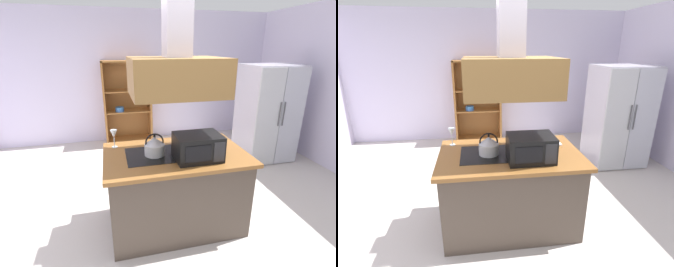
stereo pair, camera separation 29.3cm
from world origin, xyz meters
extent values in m
plane|color=#BDB5AE|center=(0.00, 0.00, 0.00)|extent=(7.80, 7.80, 0.00)
cube|color=silver|center=(0.00, 3.00, 1.35)|extent=(6.00, 0.12, 2.70)
cube|color=#483C32|center=(0.05, -0.06, 0.43)|extent=(1.44, 0.87, 0.86)
cube|color=brown|center=(0.05, -0.06, 0.88)|extent=(1.52, 0.95, 0.04)
cube|color=black|center=(-0.18, -0.06, 0.90)|extent=(0.60, 0.48, 0.00)
cube|color=brown|center=(0.05, -0.06, 1.71)|extent=(0.90, 0.70, 0.36)
cube|color=#BBB4C3|center=(0.05, -0.06, 2.29)|extent=(0.24, 0.24, 0.81)
cube|color=#BCB8C6|center=(2.13, 1.37, 0.85)|extent=(0.90, 0.72, 1.70)
cube|color=#B9BDC0|center=(1.91, 0.99, 0.85)|extent=(0.44, 0.03, 1.66)
cube|color=#B2B6C0|center=(2.36, 0.99, 0.85)|extent=(0.44, 0.03, 1.66)
cylinder|color=#4C4C51|center=(2.09, 0.96, 0.94)|extent=(0.02, 0.02, 0.40)
cylinder|color=#4C4C51|center=(2.17, 0.96, 0.94)|extent=(0.02, 0.02, 0.40)
cube|color=#925C2B|center=(-0.71, 2.74, 0.86)|extent=(0.04, 0.40, 1.72)
cube|color=#925C2B|center=(0.23, 2.74, 0.86)|extent=(0.04, 0.40, 1.72)
cube|color=#925C2B|center=(-0.24, 2.74, 1.71)|extent=(0.98, 0.40, 0.03)
cube|color=#925C2B|center=(-0.24, 2.74, 0.04)|extent=(0.98, 0.40, 0.08)
cube|color=#925C2B|center=(-0.24, 2.93, 0.86)|extent=(0.98, 0.02, 1.72)
cube|color=#925C2B|center=(-0.24, 2.74, 0.69)|extent=(0.90, 0.36, 0.02)
cube|color=#925C2B|center=(-0.24, 2.74, 1.12)|extent=(0.90, 0.36, 0.02)
cylinder|color=#3966AA|center=(-0.41, 2.69, 0.73)|extent=(0.18, 0.18, 0.05)
cylinder|color=#3169A3|center=(-0.41, 2.69, 0.77)|extent=(0.17, 0.17, 0.05)
cylinder|color=silver|center=(-0.12, 2.70, 1.19)|extent=(0.01, 0.01, 0.12)
cone|color=silver|center=(-0.12, 2.70, 1.29)|extent=(0.07, 0.07, 0.08)
cylinder|color=silver|center=(0.04, 2.70, 1.19)|extent=(0.01, 0.01, 0.12)
cone|color=silver|center=(0.04, 2.70, 1.29)|extent=(0.07, 0.07, 0.08)
cylinder|color=#B8B9B8|center=(-0.18, -0.06, 0.96)|extent=(0.21, 0.21, 0.12)
cone|color=#ADB2C1|center=(-0.18, -0.06, 1.06)|extent=(0.20, 0.20, 0.07)
sphere|color=black|center=(-0.18, -0.06, 1.11)|extent=(0.03, 0.03, 0.03)
torus|color=black|center=(-0.18, -0.06, 1.04)|extent=(0.20, 0.02, 0.20)
cube|color=white|center=(0.50, 0.18, 0.91)|extent=(0.35, 0.25, 0.02)
cube|color=black|center=(0.22, -0.25, 1.03)|extent=(0.46, 0.34, 0.26)
cube|color=black|center=(0.17, -0.42, 1.03)|extent=(0.26, 0.01, 0.17)
cube|color=#262628|center=(0.38, -0.42, 1.03)|extent=(0.11, 0.01, 0.20)
cylinder|color=silver|center=(-0.59, 0.26, 0.90)|extent=(0.06, 0.06, 0.01)
cylinder|color=silver|center=(-0.59, 0.26, 0.96)|extent=(0.01, 0.01, 0.11)
cone|color=silver|center=(-0.59, 0.26, 1.06)|extent=(0.08, 0.08, 0.09)
camera|label=1|loc=(-0.60, -2.39, 1.98)|focal=26.25mm
camera|label=2|loc=(-0.31, -2.45, 1.98)|focal=26.25mm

